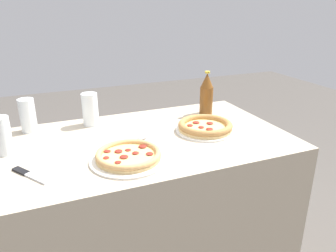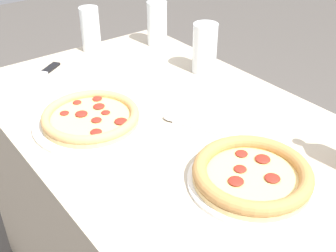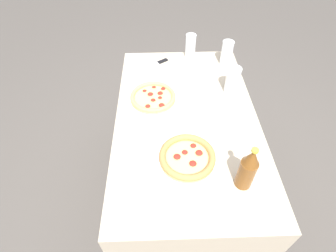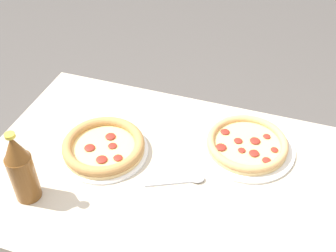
% 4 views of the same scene
% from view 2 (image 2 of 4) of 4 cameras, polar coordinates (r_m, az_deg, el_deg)
% --- Properties ---
extents(table, '(1.23, 0.73, 0.78)m').
position_cam_2_polar(table, '(1.33, 1.01, -14.02)').
color(table, '#B7A88E').
rests_on(table, ground_plane).
extents(pizza_margherita, '(0.27, 0.27, 0.04)m').
position_cam_2_polar(pizza_margherita, '(0.89, 11.29, -6.53)').
color(pizza_margherita, white).
rests_on(pizza_margherita, table).
extents(pizza_salami, '(0.29, 0.29, 0.04)m').
position_cam_2_polar(pizza_salami, '(1.08, -10.39, 1.08)').
color(pizza_salami, silver).
rests_on(pizza_salami, table).
extents(glass_cola, '(0.07, 0.07, 0.15)m').
position_cam_2_polar(glass_cola, '(1.54, -1.49, 13.53)').
color(glass_cola, white).
rests_on(glass_cola, table).
extents(glass_mango_juice, '(0.07, 0.07, 0.15)m').
position_cam_2_polar(glass_mango_juice, '(1.51, -10.44, 12.44)').
color(glass_mango_juice, white).
rests_on(glass_mango_juice, table).
extents(glass_red_wine, '(0.08, 0.08, 0.16)m').
position_cam_2_polar(glass_red_wine, '(1.33, 4.98, 10.13)').
color(glass_red_wine, white).
rests_on(glass_red_wine, table).
extents(knife, '(0.12, 0.16, 0.01)m').
position_cam_2_polar(knife, '(1.39, -16.53, 6.84)').
color(knife, black).
rests_on(knife, table).
extents(spoon, '(0.17, 0.10, 0.01)m').
position_cam_2_polar(spoon, '(1.07, 2.17, 0.47)').
color(spoon, silver).
rests_on(spoon, table).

